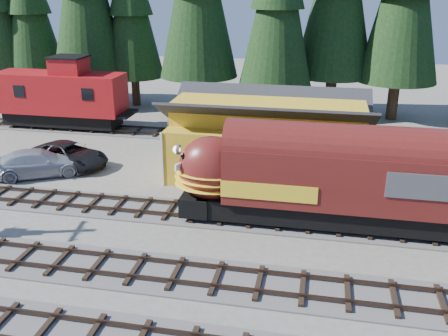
% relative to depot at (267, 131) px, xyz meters
% --- Properties ---
extents(ground, '(120.00, 120.00, 0.00)m').
position_rel_depot_xyz_m(ground, '(0.00, -10.50, -2.96)').
color(ground, '#6B665B').
rests_on(ground, ground).
extents(track_spur, '(32.00, 3.20, 0.33)m').
position_rel_depot_xyz_m(track_spur, '(-10.00, 7.50, -2.90)').
color(track_spur, '#4C4947').
rests_on(track_spur, ground).
extents(depot, '(12.80, 7.00, 5.30)m').
position_rel_depot_xyz_m(depot, '(0.00, 0.00, 0.00)').
color(depot, gold).
rests_on(depot, ground).
extents(locomotive, '(15.13, 3.01, 4.11)m').
position_rel_depot_xyz_m(locomotive, '(3.21, -6.50, -0.54)').
color(locomotive, black).
rests_on(locomotive, ground).
extents(caboose, '(10.86, 3.15, 5.65)m').
position_rel_depot_xyz_m(caboose, '(-18.20, 7.50, -0.19)').
color(caboose, black).
rests_on(caboose, ground).
extents(pickup_truck_a, '(6.24, 4.51, 1.58)m').
position_rel_depot_xyz_m(pickup_truck_a, '(-13.27, -0.87, -2.17)').
color(pickup_truck_a, black).
rests_on(pickup_truck_a, ground).
extents(pickup_truck_b, '(6.26, 4.91, 1.70)m').
position_rel_depot_xyz_m(pickup_truck_b, '(-14.42, -2.93, -2.12)').
color(pickup_truck_b, '#B2B5BA').
rests_on(pickup_truck_b, ground).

